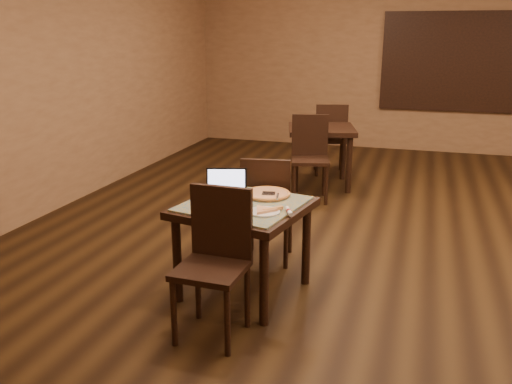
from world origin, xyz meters
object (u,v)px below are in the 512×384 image
(tiled_table, at_px, (244,215))
(pizza_pan, at_px, (267,195))
(chair_main_far, at_px, (267,204))
(other_table_b_chair_far, at_px, (331,135))
(chair_main_near, at_px, (216,253))
(laptop, at_px, (224,190))
(other_table_b_chair_near, at_px, (310,152))
(other_table_b, at_px, (321,137))

(tiled_table, xyz_separation_m, pizza_pan, (0.12, 0.24, 0.11))
(tiled_table, distance_m, chair_main_far, 0.62)
(pizza_pan, bearing_deg, chair_main_far, 106.05)
(tiled_table, height_order, chair_main_far, chair_main_far)
(other_table_b_chair_far, bearing_deg, pizza_pan, 77.09)
(other_table_b_chair_far, bearing_deg, chair_main_far, 75.44)
(chair_main_near, distance_m, other_table_b_chair_far, 4.56)
(chair_main_near, height_order, other_table_b_chair_far, other_table_b_chair_far)
(tiled_table, xyz_separation_m, chair_main_near, (0.00, -0.61, -0.07))
(tiled_table, relative_size, chair_main_near, 1.04)
(laptop, height_order, other_table_b_chair_near, other_table_b_chair_near)
(pizza_pan, relative_size, other_table_b, 0.32)
(tiled_table, xyz_separation_m, other_table_b_chair_far, (0.01, 3.95, -0.07))
(chair_main_near, distance_m, chair_main_far, 1.22)
(laptop, bearing_deg, chair_main_near, -90.72)
(other_table_b_chair_near, bearing_deg, other_table_b_chair_far, 73.15)
(other_table_b, height_order, other_table_b_chair_far, other_table_b_chair_far)
(chair_main_far, bearing_deg, pizza_pan, 97.78)
(laptop, bearing_deg, pizza_pan, 6.65)
(tiled_table, distance_m, other_table_b_chair_far, 3.95)
(chair_main_near, bearing_deg, other_table_b, 91.85)
(chair_main_near, bearing_deg, other_table_b_chair_far, 91.51)
(laptop, bearing_deg, tiled_table, -43.74)
(other_table_b, distance_m, other_table_b_chair_far, 0.62)
(laptop, distance_m, other_table_b_chair_far, 3.86)
(chair_main_far, relative_size, other_table_b_chair_far, 0.95)
(laptop, xyz_separation_m, other_table_b, (0.18, 3.23, -0.15))
(tiled_table, relative_size, chair_main_far, 1.08)
(chair_main_far, xyz_separation_m, pizza_pan, (0.11, -0.37, 0.20))
(other_table_b_chair_near, xyz_separation_m, other_table_b_chair_far, (0.05, 1.23, 0.00))
(chair_main_far, height_order, other_table_b_chair_near, other_table_b_chair_near)
(chair_main_near, xyz_separation_m, other_table_b, (-0.02, 3.94, 0.09))
(pizza_pan, xyz_separation_m, other_table_b_chair_far, (-0.11, 3.71, -0.17))
(other_table_b_chair_near, distance_m, other_table_b_chair_far, 1.23)
(tiled_table, xyz_separation_m, laptop, (-0.20, 0.10, 0.16))
(chair_main_far, bearing_deg, tiled_table, 80.54)
(chair_main_far, bearing_deg, other_table_b_chair_far, -98.16)
(laptop, height_order, other_table_b, laptop)
(other_table_b, bearing_deg, other_table_b_chair_far, 73.15)
(pizza_pan, xyz_separation_m, other_table_b, (-0.14, 3.10, -0.09))
(pizza_pan, bearing_deg, chair_main_near, -97.88)
(tiled_table, distance_m, other_table_b_chair_near, 2.72)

